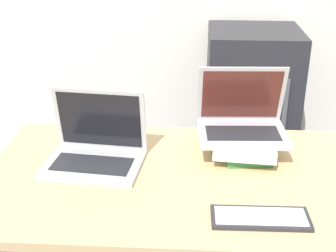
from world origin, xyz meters
The scene contains 6 objects.
desk centered at (0.00, 0.38, 0.65)m, with size 1.43×0.76×0.72m.
laptop_left centered at (-0.35, 0.45, 0.77)m, with size 0.35×0.27×0.25m.
book_stack centered at (0.18, 0.54, 0.77)m, with size 0.24×0.26×0.07m.
laptop_on_books centered at (0.16, 0.57, 0.85)m, with size 0.33×0.25×0.24m.
wireless_keyboard centered at (0.19, 0.14, 0.73)m, with size 0.28×0.11×0.01m.
mini_fridge centered at (0.31, 1.53, 0.48)m, with size 0.49×0.49×0.96m.
Camera 1 is at (-0.01, -0.98, 1.53)m, focal length 50.00 mm.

